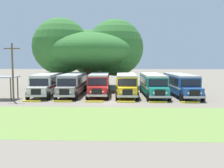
# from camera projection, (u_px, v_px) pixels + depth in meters

# --- Properties ---
(ground_plane) EXTENTS (220.00, 220.00, 0.00)m
(ground_plane) POSITION_uv_depth(u_px,v_px,m) (110.00, 101.00, 29.82)
(ground_plane) COLOR slate
(foreground_grass_strip) EXTENTS (80.00, 10.90, 0.01)m
(foreground_grass_strip) POSITION_uv_depth(u_px,v_px,m) (104.00, 120.00, 20.56)
(foreground_grass_strip) COLOR olive
(foreground_grass_strip) RESTS_ON ground_plane
(parked_bus_slot_0) EXTENTS (3.19, 10.91, 2.82)m
(parked_bus_slot_0) POSITION_uv_depth(u_px,v_px,m) (48.00, 83.00, 35.39)
(parked_bus_slot_0) COLOR silver
(parked_bus_slot_0) RESTS_ON ground_plane
(parked_bus_slot_1) EXTENTS (2.87, 10.86, 2.82)m
(parked_bus_slot_1) POSITION_uv_depth(u_px,v_px,m) (73.00, 83.00, 35.26)
(parked_bus_slot_1) COLOR #9E9993
(parked_bus_slot_1) RESTS_ON ground_plane
(parked_bus_slot_2) EXTENTS (3.05, 10.89, 2.82)m
(parked_bus_slot_2) POSITION_uv_depth(u_px,v_px,m) (99.00, 83.00, 35.65)
(parked_bus_slot_2) COLOR red
(parked_bus_slot_2) RESTS_ON ground_plane
(parked_bus_slot_3) EXTENTS (2.83, 10.86, 2.82)m
(parked_bus_slot_3) POSITION_uv_depth(u_px,v_px,m) (126.00, 83.00, 35.02)
(parked_bus_slot_3) COLOR yellow
(parked_bus_slot_3) RESTS_ON ground_plane
(parked_bus_slot_4) EXTENTS (2.96, 10.88, 2.82)m
(parked_bus_slot_4) POSITION_uv_depth(u_px,v_px,m) (153.00, 84.00, 34.54)
(parked_bus_slot_4) COLOR teal
(parked_bus_slot_4) RESTS_ON ground_plane
(parked_bus_slot_5) EXTENTS (3.19, 10.91, 2.82)m
(parked_bus_slot_5) POSITION_uv_depth(u_px,v_px,m) (180.00, 84.00, 34.31)
(parked_bus_slot_5) COLOR #23519E
(parked_bus_slot_5) RESTS_ON ground_plane
(curb_wheelstop_0) EXTENTS (2.00, 0.36, 0.15)m
(curb_wheelstop_0) POSITION_uv_depth(u_px,v_px,m) (32.00, 101.00, 29.45)
(curb_wheelstop_0) COLOR yellow
(curb_wheelstop_0) RESTS_ON ground_plane
(curb_wheelstop_1) EXTENTS (2.00, 0.36, 0.15)m
(curb_wheelstop_1) POSITION_uv_depth(u_px,v_px,m) (63.00, 101.00, 29.29)
(curb_wheelstop_1) COLOR yellow
(curb_wheelstop_1) RESTS_ON ground_plane
(curb_wheelstop_2) EXTENTS (2.00, 0.36, 0.15)m
(curb_wheelstop_2) POSITION_uv_depth(u_px,v_px,m) (94.00, 102.00, 29.14)
(curb_wheelstop_2) COLOR yellow
(curb_wheelstop_2) RESTS_ON ground_plane
(curb_wheelstop_3) EXTENTS (2.00, 0.36, 0.15)m
(curb_wheelstop_3) POSITION_uv_depth(u_px,v_px,m) (126.00, 102.00, 28.99)
(curb_wheelstop_3) COLOR yellow
(curb_wheelstop_3) RESTS_ON ground_plane
(curb_wheelstop_4) EXTENTS (2.00, 0.36, 0.15)m
(curb_wheelstop_4) POSITION_uv_depth(u_px,v_px,m) (158.00, 102.00, 28.83)
(curb_wheelstop_4) COLOR yellow
(curb_wheelstop_4) RESTS_ON ground_plane
(curb_wheelstop_5) EXTENTS (2.00, 0.36, 0.15)m
(curb_wheelstop_5) POSITION_uv_depth(u_px,v_px,m) (190.00, 102.00, 28.68)
(curb_wheelstop_5) COLOR yellow
(curb_wheelstop_5) RESTS_ON ground_plane
(broad_shade_tree) EXTENTS (18.28, 15.26, 11.70)m
(broad_shade_tree) POSITION_uv_depth(u_px,v_px,m) (90.00, 49.00, 45.02)
(broad_shade_tree) COLOR brown
(broad_shade_tree) RESTS_ON ground_plane
(utility_pole) EXTENTS (1.80, 0.20, 6.52)m
(utility_pole) POSITION_uv_depth(u_px,v_px,m) (13.00, 70.00, 29.62)
(utility_pole) COLOR brown
(utility_pole) RESTS_ON ground_plane
(waiting_shelter) EXTENTS (3.60, 2.60, 2.72)m
(waiting_shelter) POSITION_uv_depth(u_px,v_px,m) (2.00, 79.00, 31.34)
(waiting_shelter) COLOR brown
(waiting_shelter) RESTS_ON ground_plane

